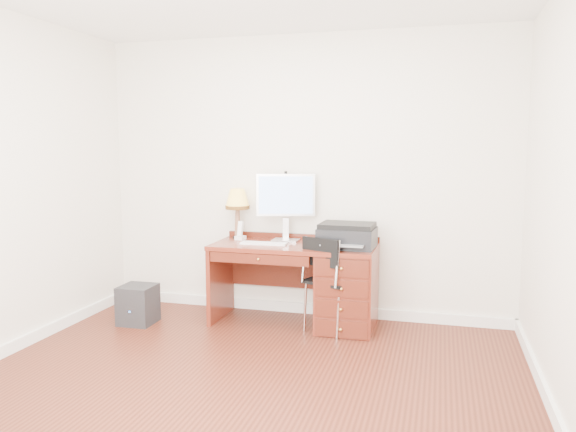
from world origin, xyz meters
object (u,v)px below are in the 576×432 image
(desk, at_px, (328,282))
(equipment_box, at_px, (138,304))
(monitor, at_px, (287,199))
(leg_lamp, at_px, (237,202))
(phone, at_px, (240,234))
(printer, at_px, (347,235))
(chair, at_px, (331,275))

(desk, distance_m, equipment_box, 1.79)
(monitor, distance_m, leg_lamp, 0.50)
(phone, xyz_separation_m, equipment_box, (-0.84, -0.49, -0.62))
(leg_lamp, height_order, phone, leg_lamp)
(printer, bearing_deg, chair, -128.22)
(desk, distance_m, monitor, 0.88)
(phone, bearing_deg, desk, 3.96)
(phone, relative_size, equipment_box, 0.50)
(leg_lamp, relative_size, phone, 2.71)
(monitor, xyz_separation_m, leg_lamp, (-0.50, 0.02, -0.05))
(chair, bearing_deg, leg_lamp, -177.26)
(desk, relative_size, monitor, 2.35)
(phone, height_order, chair, phone)
(phone, bearing_deg, monitor, 19.36)
(phone, bearing_deg, leg_lamp, 134.90)
(printer, bearing_deg, desk, 172.86)
(printer, xyz_separation_m, chair, (-0.12, -0.14, -0.33))
(monitor, distance_m, printer, 0.71)
(monitor, bearing_deg, equipment_box, -172.01)
(leg_lamp, bearing_deg, desk, -11.24)
(leg_lamp, height_order, chair, leg_lamp)
(equipment_box, bearing_deg, chair, 5.63)
(leg_lamp, bearing_deg, phone, -55.73)
(desk, xyz_separation_m, chair, (0.06, -0.17, 0.11))
(printer, height_order, leg_lamp, leg_lamp)
(leg_lamp, relative_size, chair, 0.56)
(phone, height_order, equipment_box, phone)
(monitor, height_order, equipment_box, monitor)
(phone, relative_size, chair, 0.21)
(chair, bearing_deg, equipment_box, -150.80)
(printer, height_order, phone, printer)
(desk, bearing_deg, monitor, 158.78)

